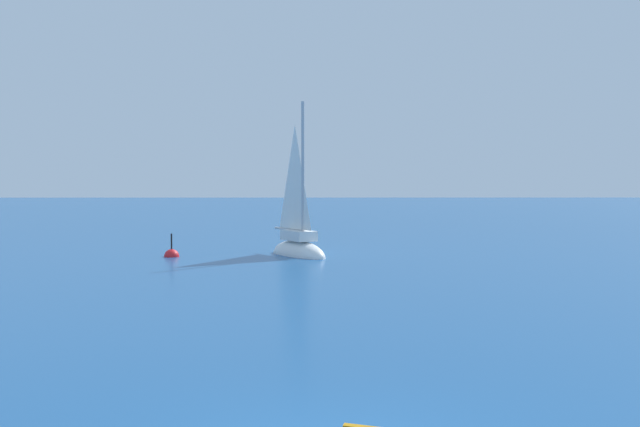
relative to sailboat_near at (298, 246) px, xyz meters
name	(u,v)px	position (x,y,z in m)	size (l,w,h in m)	color
sailboat_near	(298,246)	(0.00, 0.00, 0.00)	(2.68, 3.36, 6.22)	white
marker_buoy	(172,257)	(-4.63, -0.43, -0.33)	(0.56, 0.56, 1.13)	red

